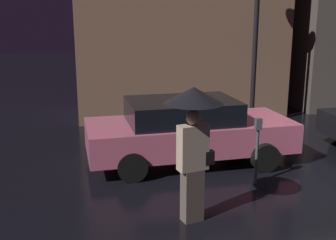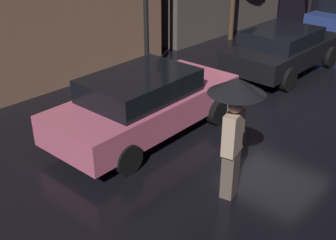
% 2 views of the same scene
% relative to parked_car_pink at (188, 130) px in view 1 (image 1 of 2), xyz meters
% --- Properties ---
extents(parked_car_pink, '(4.56, 2.03, 1.41)m').
position_rel_parked_car_pink_xyz_m(parked_car_pink, '(0.00, 0.00, 0.00)').
color(parked_car_pink, '#DB6684').
rests_on(parked_car_pink, ground).
extents(pedestrian_with_umbrella, '(0.91, 0.91, 2.17)m').
position_rel_parked_car_pink_xyz_m(pedestrian_with_umbrella, '(-0.61, -2.70, 0.84)').
color(pedestrian_with_umbrella, '#66564C').
rests_on(pedestrian_with_umbrella, ground).
extents(parking_meter, '(0.12, 0.10, 1.31)m').
position_rel_parked_car_pink_xyz_m(parking_meter, '(0.99, -1.49, 0.07)').
color(parking_meter, '#4C5154').
rests_on(parking_meter, ground).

